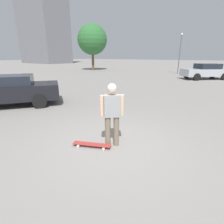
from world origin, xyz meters
TOP-DOWN VIEW (x-y plane):
  - ground_plane at (0.00, 0.00)m, footprint 220.00×220.00m
  - person at (0.00, 0.00)m, footprint 0.45×0.44m
  - skateboard at (0.35, 0.40)m, footprint 0.97×0.58m
  - car_parked_near at (6.17, -0.18)m, footprint 4.04×4.74m
  - car_parked_far at (0.68, -16.76)m, footprint 4.59×4.51m
  - building_block_distant at (52.20, -32.95)m, footprint 15.89×9.34m
  - tree_distant at (18.19, -19.09)m, footprint 4.75×4.75m
  - lamp_post at (4.76, -21.13)m, footprint 0.28×0.28m

SIDE VIEW (x-z plane):
  - ground_plane at x=0.00m, z-range 0.00..0.00m
  - skateboard at x=0.35m, z-range 0.03..0.11m
  - car_parked_near at x=6.17m, z-range 0.04..1.44m
  - car_parked_far at x=0.68m, z-range 0.03..1.57m
  - person at x=0.00m, z-range 0.14..1.76m
  - lamp_post at x=4.76m, z-range 0.48..5.49m
  - tree_distant at x=18.19m, z-range 1.19..8.36m
  - building_block_distant at x=52.20m, z-range 0.00..31.64m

